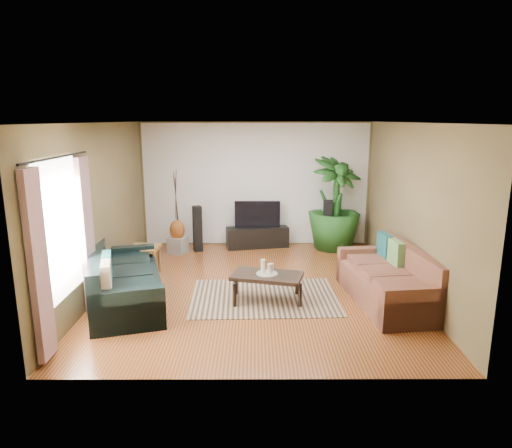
{
  "coord_description": "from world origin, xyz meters",
  "views": [
    {
      "loc": [
        -0.02,
        -7.19,
        2.76
      ],
      "look_at": [
        0.0,
        0.2,
        1.05
      ],
      "focal_mm": 32.0,
      "sensor_mm": 36.0,
      "label": 1
    }
  ],
  "objects_px": {
    "pedestal": "(178,245)",
    "side_table": "(145,261)",
    "sofa_left": "(126,276)",
    "speaker_right": "(327,225)",
    "sofa_right": "(387,275)",
    "television": "(257,214)",
    "tv_stand": "(257,237)",
    "speaker_left": "(198,229)",
    "potted_plant": "(334,204)",
    "coffee_table": "(267,287)",
    "vase": "(177,230)"
  },
  "relations": [
    {
      "from": "sofa_right",
      "to": "tv_stand",
      "type": "height_order",
      "value": "sofa_right"
    },
    {
      "from": "sofa_left",
      "to": "speaker_right",
      "type": "bearing_deg",
      "value": -66.58
    },
    {
      "from": "speaker_left",
      "to": "side_table",
      "type": "relative_size",
      "value": 1.81
    },
    {
      "from": "coffee_table",
      "to": "pedestal",
      "type": "relative_size",
      "value": 3.11
    },
    {
      "from": "tv_stand",
      "to": "potted_plant",
      "type": "xyz_separation_m",
      "value": [
        1.64,
        -0.12,
        0.77
      ]
    },
    {
      "from": "potted_plant",
      "to": "pedestal",
      "type": "height_order",
      "value": "potted_plant"
    },
    {
      "from": "coffee_table",
      "to": "television",
      "type": "xyz_separation_m",
      "value": [
        -0.13,
        3.05,
        0.52
      ]
    },
    {
      "from": "side_table",
      "to": "potted_plant",
      "type": "bearing_deg",
      "value": 25.18
    },
    {
      "from": "sofa_right",
      "to": "television",
      "type": "bearing_deg",
      "value": -154.43
    },
    {
      "from": "coffee_table",
      "to": "tv_stand",
      "type": "relative_size",
      "value": 0.79
    },
    {
      "from": "sofa_left",
      "to": "television",
      "type": "relative_size",
      "value": 2.33
    },
    {
      "from": "pedestal",
      "to": "side_table",
      "type": "relative_size",
      "value": 0.63
    },
    {
      "from": "tv_stand",
      "to": "speaker_right",
      "type": "bearing_deg",
      "value": -19.53
    },
    {
      "from": "vase",
      "to": "potted_plant",
      "type": "bearing_deg",
      "value": 5.54
    },
    {
      "from": "pedestal",
      "to": "sofa_right",
      "type": "bearing_deg",
      "value": -36.03
    },
    {
      "from": "side_table",
      "to": "pedestal",
      "type": "bearing_deg",
      "value": 75.83
    },
    {
      "from": "television",
      "to": "speaker_right",
      "type": "distance_m",
      "value": 1.52
    },
    {
      "from": "sofa_left",
      "to": "sofa_right",
      "type": "relative_size",
      "value": 1.09
    },
    {
      "from": "coffee_table",
      "to": "speaker_left",
      "type": "xyz_separation_m",
      "value": [
        -1.4,
        2.75,
        0.27
      ]
    },
    {
      "from": "speaker_right",
      "to": "television",
      "type": "bearing_deg",
      "value": -178.97
    },
    {
      "from": "sofa_right",
      "to": "pedestal",
      "type": "xyz_separation_m",
      "value": [
        -3.64,
        2.65,
        -0.26
      ]
    },
    {
      "from": "pedestal",
      "to": "side_table",
      "type": "distance_m",
      "value": 1.45
    },
    {
      "from": "television",
      "to": "speaker_left",
      "type": "height_order",
      "value": "television"
    },
    {
      "from": "speaker_left",
      "to": "tv_stand",
      "type": "bearing_deg",
      "value": -5.3
    },
    {
      "from": "speaker_right",
      "to": "side_table",
      "type": "xyz_separation_m",
      "value": [
        -3.52,
        -1.62,
        -0.27
      ]
    },
    {
      "from": "speaker_left",
      "to": "pedestal",
      "type": "bearing_deg",
      "value": -177.76
    },
    {
      "from": "speaker_left",
      "to": "pedestal",
      "type": "relative_size",
      "value": 2.85
    },
    {
      "from": "tv_stand",
      "to": "speaker_right",
      "type": "distance_m",
      "value": 1.54
    },
    {
      "from": "sofa_left",
      "to": "vase",
      "type": "bearing_deg",
      "value": -23.14
    },
    {
      "from": "sofa_left",
      "to": "tv_stand",
      "type": "xyz_separation_m",
      "value": [
        2.02,
        3.1,
        -0.2
      ]
    },
    {
      "from": "tv_stand",
      "to": "television",
      "type": "relative_size",
      "value": 1.36
    },
    {
      "from": "television",
      "to": "speaker_right",
      "type": "bearing_deg",
      "value": -8.71
    },
    {
      "from": "pedestal",
      "to": "speaker_left",
      "type": "bearing_deg",
      "value": 20.58
    },
    {
      "from": "television",
      "to": "speaker_left",
      "type": "distance_m",
      "value": 1.33
    },
    {
      "from": "tv_stand",
      "to": "sofa_left",
      "type": "bearing_deg",
      "value": -133.88
    },
    {
      "from": "speaker_left",
      "to": "pedestal",
      "type": "xyz_separation_m",
      "value": [
        -0.4,
        -0.15,
        -0.32
      ]
    },
    {
      "from": "sofa_left",
      "to": "pedestal",
      "type": "bearing_deg",
      "value": -23.14
    },
    {
      "from": "coffee_table",
      "to": "vase",
      "type": "bearing_deg",
      "value": 139.19
    },
    {
      "from": "potted_plant",
      "to": "side_table",
      "type": "distance_m",
      "value": 4.12
    },
    {
      "from": "potted_plant",
      "to": "coffee_table",
      "type": "bearing_deg",
      "value": -117.36
    },
    {
      "from": "vase",
      "to": "side_table",
      "type": "bearing_deg",
      "value": -104.17
    },
    {
      "from": "tv_stand",
      "to": "pedestal",
      "type": "xyz_separation_m",
      "value": [
        -1.68,
        -0.45,
        -0.05
      ]
    },
    {
      "from": "television",
      "to": "pedestal",
      "type": "xyz_separation_m",
      "value": [
        -1.68,
        -0.45,
        -0.57
      ]
    },
    {
      "from": "television",
      "to": "potted_plant",
      "type": "distance_m",
      "value": 1.67
    },
    {
      "from": "tv_stand",
      "to": "vase",
      "type": "distance_m",
      "value": 1.76
    },
    {
      "from": "television",
      "to": "side_table",
      "type": "distance_m",
      "value": 2.79
    },
    {
      "from": "sofa_left",
      "to": "speaker_left",
      "type": "relative_size",
      "value": 2.36
    },
    {
      "from": "pedestal",
      "to": "television",
      "type": "bearing_deg",
      "value": 14.91
    },
    {
      "from": "side_table",
      "to": "television",
      "type": "bearing_deg",
      "value": 42.35
    },
    {
      "from": "speaker_right",
      "to": "pedestal",
      "type": "xyz_separation_m",
      "value": [
        -3.17,
        -0.22,
        -0.37
      ]
    }
  ]
}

